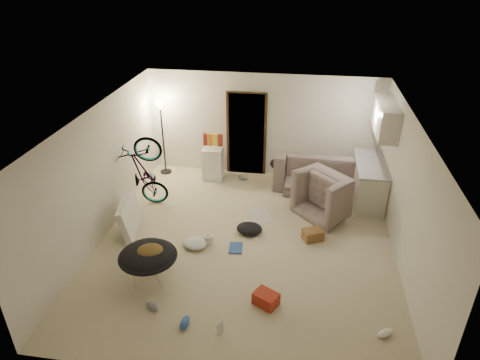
# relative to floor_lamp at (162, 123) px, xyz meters

# --- Properties ---
(floor) EXTENTS (5.50, 6.00, 0.02)m
(floor) POSITION_rel_floor_lamp_xyz_m (2.40, -2.65, -1.32)
(floor) COLOR #C1B794
(floor) RESTS_ON ground
(ceiling) EXTENTS (5.50, 6.00, 0.02)m
(ceiling) POSITION_rel_floor_lamp_xyz_m (2.40, -2.65, 1.20)
(ceiling) COLOR white
(ceiling) RESTS_ON wall_back
(wall_back) EXTENTS (5.50, 0.02, 2.50)m
(wall_back) POSITION_rel_floor_lamp_xyz_m (2.40, 0.36, -0.06)
(wall_back) COLOR silver
(wall_back) RESTS_ON floor
(wall_front) EXTENTS (5.50, 0.02, 2.50)m
(wall_front) POSITION_rel_floor_lamp_xyz_m (2.40, -5.66, -0.06)
(wall_front) COLOR silver
(wall_front) RESTS_ON floor
(wall_left) EXTENTS (0.02, 6.00, 2.50)m
(wall_left) POSITION_rel_floor_lamp_xyz_m (-0.36, -2.65, -0.06)
(wall_left) COLOR silver
(wall_left) RESTS_ON floor
(wall_right) EXTENTS (0.02, 6.00, 2.50)m
(wall_right) POSITION_rel_floor_lamp_xyz_m (5.16, -2.65, -0.06)
(wall_right) COLOR silver
(wall_right) RESTS_ON floor
(doorway) EXTENTS (0.85, 0.10, 2.04)m
(doorway) POSITION_rel_floor_lamp_xyz_m (2.00, 0.32, -0.29)
(doorway) COLOR black
(doorway) RESTS_ON floor
(door_trim) EXTENTS (0.97, 0.04, 2.10)m
(door_trim) POSITION_rel_floor_lamp_xyz_m (2.00, 0.29, -0.29)
(door_trim) COLOR #362613
(door_trim) RESTS_ON floor
(floor_lamp) EXTENTS (0.28, 0.28, 1.81)m
(floor_lamp) POSITION_rel_floor_lamp_xyz_m (0.00, 0.00, 0.00)
(floor_lamp) COLOR black
(floor_lamp) RESTS_ON floor
(kitchen_counter) EXTENTS (0.60, 1.50, 0.88)m
(kitchen_counter) POSITION_rel_floor_lamp_xyz_m (4.83, -0.65, -0.87)
(kitchen_counter) COLOR beige
(kitchen_counter) RESTS_ON floor
(counter_top) EXTENTS (0.64, 1.54, 0.04)m
(counter_top) POSITION_rel_floor_lamp_xyz_m (4.83, -0.65, -0.41)
(counter_top) COLOR gray
(counter_top) RESTS_ON kitchen_counter
(kitchen_uppers) EXTENTS (0.38, 1.40, 0.65)m
(kitchen_uppers) POSITION_rel_floor_lamp_xyz_m (4.96, -0.65, 0.64)
(kitchen_uppers) COLOR beige
(kitchen_uppers) RESTS_ON wall_right
(sofa) EXTENTS (2.23, 0.93, 0.65)m
(sofa) POSITION_rel_floor_lamp_xyz_m (3.86, -0.20, -0.98)
(sofa) COLOR #343A33
(sofa) RESTS_ON floor
(armchair) EXTENTS (1.47, 1.47, 0.72)m
(armchair) POSITION_rel_floor_lamp_xyz_m (4.06, -1.23, -0.95)
(armchair) COLOR #343A33
(armchair) RESTS_ON floor
(bicycle) EXTENTS (1.78, 0.93, 0.98)m
(bicycle) POSITION_rel_floor_lamp_xyz_m (0.10, -1.61, -0.86)
(bicycle) COLOR black
(bicycle) RESTS_ON floor
(book_asset) EXTENTS (0.25, 0.22, 0.02)m
(book_asset) POSITION_rel_floor_lamp_xyz_m (2.31, -4.91, -1.30)
(book_asset) COLOR maroon
(book_asset) RESTS_ON floor
(mini_fridge) EXTENTS (0.48, 0.48, 0.79)m
(mini_fridge) POSITION_rel_floor_lamp_xyz_m (1.24, -0.10, -0.91)
(mini_fridge) COLOR white
(mini_fridge) RESTS_ON floor
(snack_box_0) EXTENTS (0.11, 0.09, 0.30)m
(snack_box_0) POSITION_rel_floor_lamp_xyz_m (1.07, -0.10, -0.31)
(snack_box_0) COLOR maroon
(snack_box_0) RESTS_ON mini_fridge
(snack_box_1) EXTENTS (0.10, 0.07, 0.30)m
(snack_box_1) POSITION_rel_floor_lamp_xyz_m (1.19, -0.10, -0.31)
(snack_box_1) COLOR orange
(snack_box_1) RESTS_ON mini_fridge
(snack_box_2) EXTENTS (0.10, 0.07, 0.30)m
(snack_box_2) POSITION_rel_floor_lamp_xyz_m (1.31, -0.10, -0.31)
(snack_box_2) COLOR yellow
(snack_box_2) RESTS_ON mini_fridge
(snack_box_3) EXTENTS (0.10, 0.07, 0.30)m
(snack_box_3) POSITION_rel_floor_lamp_xyz_m (1.43, -0.10, -0.31)
(snack_box_3) COLOR maroon
(snack_box_3) RESTS_ON mini_fridge
(saucer_chair) EXTENTS (0.97, 0.97, 0.69)m
(saucer_chair) POSITION_rel_floor_lamp_xyz_m (0.96, -3.91, -0.90)
(saucer_chair) COLOR silver
(saucer_chair) RESTS_ON floor
(hoodie) EXTENTS (0.59, 0.55, 0.22)m
(hoodie) POSITION_rel_floor_lamp_xyz_m (1.01, -3.94, -0.70)
(hoodie) COLOR brown
(hoodie) RESTS_ON saucer_chair
(sofa_drape) EXTENTS (0.57, 0.48, 0.28)m
(sofa_drape) POSITION_rel_floor_lamp_xyz_m (2.91, -0.20, -0.77)
(sofa_drape) COLOR black
(sofa_drape) RESTS_ON sofa
(tv_box) EXTENTS (0.44, 1.08, 0.70)m
(tv_box) POSITION_rel_floor_lamp_xyz_m (0.10, -2.57, -0.96)
(tv_box) COLOR silver
(tv_box) RESTS_ON floor
(drink_case_a) EXTENTS (0.45, 0.40, 0.21)m
(drink_case_a) POSITION_rel_floor_lamp_xyz_m (3.66, -2.33, -1.20)
(drink_case_a) COLOR brown
(drink_case_a) RESTS_ON floor
(drink_case_b) EXTENTS (0.45, 0.41, 0.21)m
(drink_case_b) POSITION_rel_floor_lamp_xyz_m (2.94, -4.18, -1.20)
(drink_case_b) COLOR maroon
(drink_case_b) RESTS_ON floor
(juicer) EXTENTS (0.17, 0.17, 0.24)m
(juicer) POSITION_rel_floor_lamp_xyz_m (1.71, -2.75, -1.21)
(juicer) COLOR silver
(juicer) RESTS_ON floor
(newspaper) EXTENTS (0.66, 0.74, 0.01)m
(newspaper) POSITION_rel_floor_lamp_xyz_m (2.57, -1.67, -1.30)
(newspaper) COLOR #B8B3AA
(newspaper) RESTS_ON floor
(book_blue) EXTENTS (0.27, 0.35, 0.03)m
(book_blue) POSITION_rel_floor_lamp_xyz_m (2.25, -2.85, -1.29)
(book_blue) COLOR #294D96
(book_blue) RESTS_ON floor
(book_white) EXTENTS (0.24, 0.30, 0.03)m
(book_white) POSITION_rel_floor_lamp_xyz_m (2.38, -2.04, -1.29)
(book_white) COLOR silver
(book_white) RESTS_ON floor
(shoe_1) EXTENTS (0.26, 0.23, 0.09)m
(shoe_1) POSITION_rel_floor_lamp_xyz_m (1.96, -0.10, -1.26)
(shoe_1) COLOR slate
(shoe_1) RESTS_ON floor
(shoe_2) EXTENTS (0.13, 0.29, 0.11)m
(shoe_2) POSITION_rel_floor_lamp_xyz_m (1.80, -4.80, -1.25)
(shoe_2) COLOR #294D96
(shoe_2) RESTS_ON floor
(shoe_3) EXTENTS (0.27, 0.22, 0.09)m
(shoe_3) POSITION_rel_floor_lamp_xyz_m (1.21, -4.55, -1.26)
(shoe_3) COLOR slate
(shoe_3) RESTS_ON floor
(shoe_4) EXTENTS (0.29, 0.25, 0.10)m
(shoe_4) POSITION_rel_floor_lamp_xyz_m (4.70, -4.55, -1.26)
(shoe_4) COLOR white
(shoe_4) RESTS_ON floor
(clothes_lump_a) EXTENTS (0.56, 0.50, 0.16)m
(clothes_lump_a) POSITION_rel_floor_lamp_xyz_m (2.42, -2.27, -1.22)
(clothes_lump_a) COLOR black
(clothes_lump_a) RESTS_ON floor
(clothes_lump_c) EXTENTS (0.55, 0.50, 0.14)m
(clothes_lump_c) POSITION_rel_floor_lamp_xyz_m (1.48, -2.89, -1.24)
(clothes_lump_c) COLOR silver
(clothes_lump_c) RESTS_ON floor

